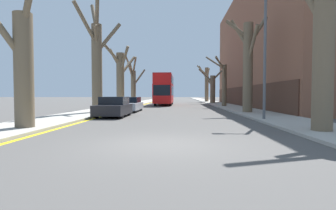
{
  "coord_description": "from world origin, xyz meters",
  "views": [
    {
      "loc": [
        0.65,
        -7.85,
        1.51
      ],
      "look_at": [
        -0.93,
        25.04,
        0.2
      ],
      "focal_mm": 28.0,
      "sensor_mm": 36.0,
      "label": 1
    }
  ],
  "objects_px": {
    "street_tree_left_1": "(97,60)",
    "street_tree_right_4": "(206,83)",
    "street_tree_right_0": "(324,37)",
    "street_tree_left_3": "(133,83)",
    "street_tree_left_0": "(23,62)",
    "street_tree_right_1": "(248,64)",
    "street_tree_right_2": "(223,82)",
    "parked_car_0": "(114,107)",
    "street_tree_left_2": "(120,77)",
    "parked_car_1": "(130,105)",
    "double_decker_bus": "(164,88)",
    "street_tree_right_3": "(212,87)",
    "lamp_post": "(263,45)"
  },
  "relations": [
    {
      "from": "street_tree_right_3",
      "to": "parked_car_1",
      "type": "bearing_deg",
      "value": -115.55
    },
    {
      "from": "street_tree_right_4",
      "to": "parked_car_1",
      "type": "relative_size",
      "value": 1.68
    },
    {
      "from": "street_tree_right_2",
      "to": "parked_car_0",
      "type": "bearing_deg",
      "value": -123.49
    },
    {
      "from": "lamp_post",
      "to": "double_decker_bus",
      "type": "bearing_deg",
      "value": 107.35
    },
    {
      "from": "parked_car_0",
      "to": "parked_car_1",
      "type": "height_order",
      "value": "parked_car_0"
    },
    {
      "from": "street_tree_left_2",
      "to": "street_tree_right_2",
      "type": "bearing_deg",
      "value": 12.18
    },
    {
      "from": "street_tree_left_2",
      "to": "street_tree_right_4",
      "type": "bearing_deg",
      "value": 63.13
    },
    {
      "from": "street_tree_left_1",
      "to": "street_tree_right_4",
      "type": "bearing_deg",
      "value": 70.3
    },
    {
      "from": "street_tree_left_3",
      "to": "street_tree_left_0",
      "type": "bearing_deg",
      "value": -89.55
    },
    {
      "from": "parked_car_1",
      "to": "parked_car_0",
      "type": "bearing_deg",
      "value": -90.0
    },
    {
      "from": "street_tree_left_1",
      "to": "street_tree_right_0",
      "type": "bearing_deg",
      "value": -40.07
    },
    {
      "from": "street_tree_left_1",
      "to": "street_tree_right_3",
      "type": "bearing_deg",
      "value": 62.79
    },
    {
      "from": "street_tree_left_1",
      "to": "street_tree_right_0",
      "type": "xyz_separation_m",
      "value": [
        12.1,
        -10.18,
        -0.5
      ]
    },
    {
      "from": "street_tree_left_0",
      "to": "parked_car_0",
      "type": "height_order",
      "value": "street_tree_left_0"
    },
    {
      "from": "street_tree_right_4",
      "to": "lamp_post",
      "type": "distance_m",
      "value": 38.42
    },
    {
      "from": "street_tree_right_2",
      "to": "parked_car_0",
      "type": "distance_m",
      "value": 17.87
    },
    {
      "from": "street_tree_left_0",
      "to": "double_decker_bus",
      "type": "xyz_separation_m",
      "value": [
        4.31,
        27.14,
        -0.43
      ]
    },
    {
      "from": "street_tree_left_1",
      "to": "parked_car_0",
      "type": "bearing_deg",
      "value": -54.48
    },
    {
      "from": "street_tree_left_0",
      "to": "lamp_post",
      "type": "relative_size",
      "value": 0.88
    },
    {
      "from": "street_tree_left_1",
      "to": "double_decker_bus",
      "type": "bearing_deg",
      "value": 76.26
    },
    {
      "from": "street_tree_left_2",
      "to": "street_tree_right_1",
      "type": "height_order",
      "value": "street_tree_right_1"
    },
    {
      "from": "parked_car_0",
      "to": "parked_car_1",
      "type": "bearing_deg",
      "value": 90.0
    },
    {
      "from": "street_tree_right_3",
      "to": "parked_car_0",
      "type": "xyz_separation_m",
      "value": [
        -9.81,
        -26.08,
        -2.04
      ]
    },
    {
      "from": "street_tree_left_3",
      "to": "street_tree_right_0",
      "type": "bearing_deg",
      "value": -65.9
    },
    {
      "from": "street_tree_right_0",
      "to": "street_tree_right_4",
      "type": "distance_m",
      "value": 43.36
    },
    {
      "from": "street_tree_right_4",
      "to": "double_decker_bus",
      "type": "distance_m",
      "value": 17.55
    },
    {
      "from": "street_tree_left_1",
      "to": "street_tree_right_4",
      "type": "height_order",
      "value": "street_tree_left_1"
    },
    {
      "from": "street_tree_left_1",
      "to": "street_tree_right_1",
      "type": "relative_size",
      "value": 1.19
    },
    {
      "from": "street_tree_left_0",
      "to": "street_tree_right_2",
      "type": "relative_size",
      "value": 1.07
    },
    {
      "from": "street_tree_right_1",
      "to": "street_tree_right_2",
      "type": "height_order",
      "value": "street_tree_right_1"
    },
    {
      "from": "street_tree_right_1",
      "to": "street_tree_right_2",
      "type": "bearing_deg",
      "value": 90.54
    },
    {
      "from": "street_tree_right_0",
      "to": "parked_car_1",
      "type": "relative_size",
      "value": 1.88
    },
    {
      "from": "parked_car_0",
      "to": "street_tree_left_2",
      "type": "bearing_deg",
      "value": 100.94
    },
    {
      "from": "street_tree_left_1",
      "to": "street_tree_right_2",
      "type": "relative_size",
      "value": 1.45
    },
    {
      "from": "street_tree_right_1",
      "to": "double_decker_bus",
      "type": "bearing_deg",
      "value": 114.72
    },
    {
      "from": "parked_car_1",
      "to": "street_tree_left_2",
      "type": "bearing_deg",
      "value": 109.6
    },
    {
      "from": "street_tree_right_0",
      "to": "parked_car_1",
      "type": "distance_m",
      "value": 16.54
    },
    {
      "from": "lamp_post",
      "to": "parked_car_1",
      "type": "bearing_deg",
      "value": 139.65
    },
    {
      "from": "street_tree_left_3",
      "to": "street_tree_right_0",
      "type": "height_order",
      "value": "street_tree_right_0"
    },
    {
      "from": "street_tree_left_1",
      "to": "street_tree_left_0",
      "type": "bearing_deg",
      "value": -90.27
    },
    {
      "from": "street_tree_left_0",
      "to": "street_tree_right_0",
      "type": "xyz_separation_m",
      "value": [
        12.14,
        -0.47,
        0.85
      ]
    },
    {
      "from": "street_tree_left_2",
      "to": "parked_car_0",
      "type": "relative_size",
      "value": 1.75
    },
    {
      "from": "street_tree_left_1",
      "to": "double_decker_bus",
      "type": "xyz_separation_m",
      "value": [
        4.26,
        17.43,
        -1.78
      ]
    },
    {
      "from": "parked_car_1",
      "to": "street_tree_right_3",
      "type": "bearing_deg",
      "value": 64.45
    },
    {
      "from": "street_tree_right_1",
      "to": "street_tree_right_3",
      "type": "bearing_deg",
      "value": 90.19
    },
    {
      "from": "street_tree_left_0",
      "to": "street_tree_left_1",
      "type": "distance_m",
      "value": 9.8
    },
    {
      "from": "street_tree_right_3",
      "to": "street_tree_right_2",
      "type": "bearing_deg",
      "value": -90.16
    },
    {
      "from": "street_tree_left_0",
      "to": "street_tree_right_3",
      "type": "relative_size",
      "value": 1.14
    },
    {
      "from": "street_tree_right_2",
      "to": "street_tree_right_4",
      "type": "relative_size",
      "value": 0.83
    },
    {
      "from": "street_tree_right_0",
      "to": "parked_car_0",
      "type": "distance_m",
      "value": 12.73
    }
  ]
}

